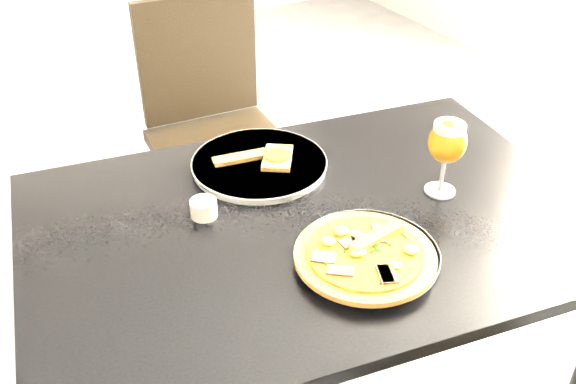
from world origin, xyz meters
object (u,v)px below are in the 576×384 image
pizza (365,254)px  chair_far (215,127)px  beer_glass (447,142)px  dining_table (311,250)px

pizza → chair_far: bearing=82.9°
beer_glass → pizza: bearing=-157.1°
chair_far → dining_table: bearing=-95.8°
chair_far → pizza: bearing=-93.6°
dining_table → beer_glass: (0.30, -0.06, 0.22)m
dining_table → pizza: bearing=-77.5°
chair_far → beer_glass: chair_far is taller
chair_far → beer_glass: (0.16, -0.93, 0.36)m
pizza → beer_glass: bearing=22.9°
pizza → beer_glass: beer_glass is taller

